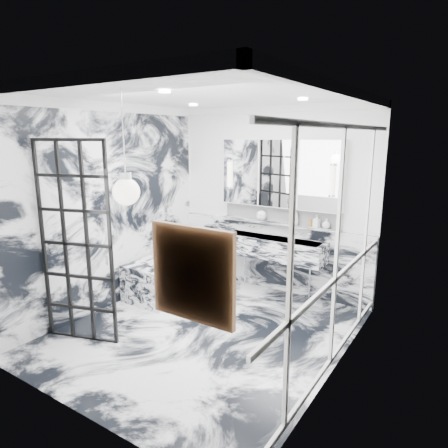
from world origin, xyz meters
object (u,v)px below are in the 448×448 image
Objects in this scene: trough_sink at (273,248)px; bathtub at (177,273)px; crittall_door at (76,244)px; mirror_cabinet at (280,174)px.

trough_sink reaches higher than bathtub.
crittall_door is 1.41× the size of bathtub.
mirror_cabinet is 1.15× the size of bathtub.
trough_sink is at bearing -90.00° from mirror_cabinet.
mirror_cabinet reaches higher than trough_sink.
crittall_door is 1.22× the size of mirror_cabinet.
mirror_cabinet is 2.20m from bathtub.
bathtub is at bearing -147.94° from mirror_cabinet.
crittall_door reaches higher than bathtub.
crittall_door reaches higher than mirror_cabinet.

